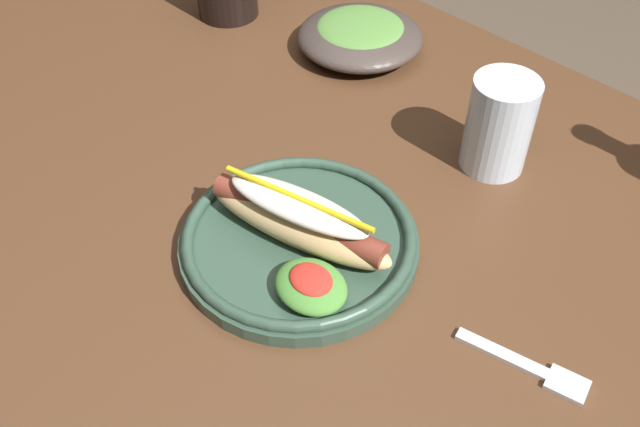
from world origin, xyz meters
The scene contains 5 objects.
dining_table centered at (0.00, 0.00, 0.65)m, with size 1.46×0.85×0.74m.
hot_dog_plate centered at (0.05, -0.07, 0.76)m, with size 0.24×0.24×0.08m.
fork centered at (0.29, -0.02, 0.74)m, with size 0.12×0.05×0.00m.
water_cup centered at (0.11, 0.19, 0.80)m, with size 0.07×0.07×0.11m, color silver.
side_bowl centered at (-0.17, 0.25, 0.76)m, with size 0.17×0.17×0.05m.
Camera 1 is at (0.40, -0.39, 1.27)m, focal length 39.17 mm.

